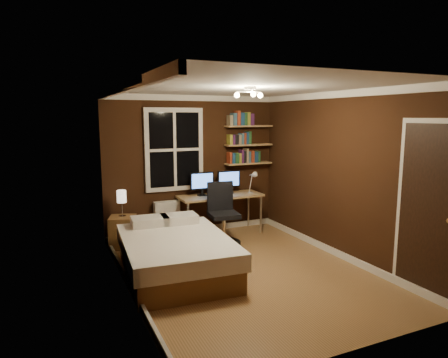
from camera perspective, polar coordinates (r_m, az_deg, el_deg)
name	(u,v)px	position (r m, az deg, el deg)	size (l,w,h in m)	color
floor	(245,271)	(5.70, 3.02, -13.02)	(4.20, 4.20, 0.00)	brown
wall_back	(193,165)	(7.27, -4.51, 1.95)	(3.20, 0.04, 2.50)	black
wall_left	(125,192)	(4.84, -13.93, -1.78)	(0.04, 4.20, 2.50)	black
wall_right	(340,175)	(6.25, 16.27, 0.49)	(0.04, 4.20, 2.50)	black
ceiling	(247,87)	(5.30, 3.25, 12.94)	(3.20, 4.20, 0.02)	white
window	(174,150)	(7.09, -7.11, 4.18)	(1.06, 0.06, 1.46)	silver
door	(428,212)	(5.22, 27.18, -4.26)	(0.03, 0.82, 2.05)	black
ceiling_fixture	(250,95)	(5.20, 3.76, 11.91)	(0.44, 0.44, 0.18)	beige
bookshelf_lower	(248,163)	(7.59, 3.50, 2.26)	(0.92, 0.22, 0.03)	#A98151
books_row_lower	(248,156)	(7.58, 3.50, 3.24)	(0.66, 0.16, 0.23)	#9B351C
bookshelf_middle	(249,145)	(7.56, 3.52, 4.90)	(0.92, 0.22, 0.03)	#A98151
books_row_middle	(249,138)	(7.55, 3.53, 5.88)	(0.48, 0.16, 0.23)	navy
bookshelf_upper	(249,126)	(7.54, 3.55, 7.55)	(0.92, 0.22, 0.03)	#A98151
books_row_upper	(249,119)	(7.54, 3.56, 8.54)	(0.42, 0.16, 0.23)	#25572A
bed	(176,254)	(5.55, -6.93, -10.61)	(1.52, 2.01, 0.65)	brown
nightstand	(123,232)	(6.80, -14.24, -7.33)	(0.41, 0.41, 0.52)	brown
bedside_lamp	(122,204)	(6.68, -14.39, -3.41)	(0.15, 0.15, 0.43)	white
radiator	(167,219)	(7.17, -8.21, -5.74)	(0.43, 0.15, 0.65)	silver
desk	(220,198)	(7.23, -0.52, -2.75)	(1.53, 0.57, 0.73)	#A98151
monitor_left	(202,184)	(7.13, -3.15, -0.71)	(0.44, 0.12, 0.42)	black
monitor_right	(229,182)	(7.33, 0.69, -0.42)	(0.44, 0.12, 0.42)	black
desk_lamp	(253,182)	(7.31, 4.13, -0.41)	(0.14, 0.32, 0.44)	silver
office_chair	(223,221)	(6.73, -0.17, -5.97)	(0.57, 0.57, 1.04)	black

